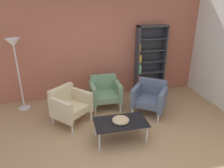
% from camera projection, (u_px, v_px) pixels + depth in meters
% --- Properties ---
extents(ground_plane, '(8.32, 8.32, 0.00)m').
position_uv_depth(ground_plane, '(121.00, 149.00, 3.85)').
color(ground_plane, '#9E7751').
extents(brick_back_panel, '(6.40, 0.12, 2.90)m').
position_uv_depth(brick_back_panel, '(97.00, 43.00, 5.51)').
color(brick_back_panel, '#9E5642').
rests_on(brick_back_panel, ground_plane).
extents(bookshelf_tall, '(0.80, 0.30, 1.90)m').
position_uv_depth(bookshelf_tall, '(149.00, 61.00, 5.81)').
color(bookshelf_tall, '#333338').
rests_on(bookshelf_tall, ground_plane).
extents(coffee_table_low, '(1.00, 0.56, 0.40)m').
position_uv_depth(coffee_table_low, '(121.00, 123.00, 3.98)').
color(coffee_table_low, black).
rests_on(coffee_table_low, ground_plane).
extents(decorative_bowl, '(0.32, 0.32, 0.05)m').
position_uv_depth(decorative_bowl, '(121.00, 120.00, 3.96)').
color(decorative_bowl, tan).
rests_on(decorative_bowl, coffee_table_low).
extents(armchair_near_window, '(0.95, 0.94, 0.78)m').
position_uv_depth(armchair_near_window, '(150.00, 97.00, 4.92)').
color(armchair_near_window, '#4C566B').
rests_on(armchair_near_window, ground_plane).
extents(armchair_spare_guest, '(0.95, 0.95, 0.78)m').
position_uv_depth(armchair_spare_guest, '(69.00, 105.00, 4.57)').
color(armchair_spare_guest, '#C6B289').
rests_on(armchair_spare_guest, ground_plane).
extents(armchair_by_bookshelf, '(0.72, 0.66, 0.78)m').
position_uv_depth(armchair_by_bookshelf, '(105.00, 92.00, 5.19)').
color(armchair_by_bookshelf, slate).
rests_on(armchair_by_bookshelf, ground_plane).
extents(floor_lamp_torchiere, '(0.32, 0.32, 1.74)m').
position_uv_depth(floor_lamp_torchiere, '(15.00, 51.00, 4.71)').
color(floor_lamp_torchiere, silver).
rests_on(floor_lamp_torchiere, ground_plane).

